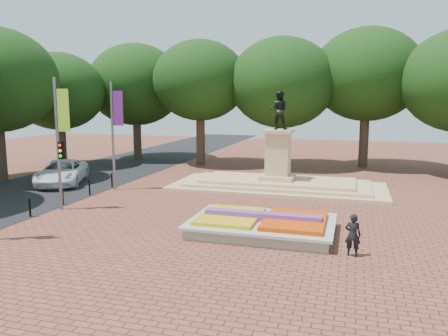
# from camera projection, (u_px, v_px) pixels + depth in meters

# --- Properties ---
(ground) EXTENTS (90.00, 90.00, 0.00)m
(ground) POSITION_uv_depth(u_px,v_px,m) (250.00, 219.00, 21.60)
(ground) COLOR brown
(ground) RESTS_ON ground
(asphalt_street) EXTENTS (9.00, 90.00, 0.02)m
(asphalt_street) POSITION_uv_depth(u_px,v_px,m) (58.00, 184.00, 30.55)
(asphalt_street) COLOR black
(asphalt_street) RESTS_ON ground
(flower_bed) EXTENTS (6.30, 4.30, 0.91)m
(flower_bed) POSITION_uv_depth(u_px,v_px,m) (263.00, 224.00, 19.36)
(flower_bed) COLOR gray
(flower_bed) RESTS_ON ground
(monument) EXTENTS (14.00, 6.00, 6.40)m
(monument) POSITION_uv_depth(u_px,v_px,m) (278.00, 175.00, 29.04)
(monument) COLOR tan
(monument) RESTS_ON ground
(tree_row_back) EXTENTS (44.80, 8.80, 10.43)m
(tree_row_back) POSITION_uv_depth(u_px,v_px,m) (326.00, 90.00, 36.95)
(tree_row_back) COLOR #36291D
(tree_row_back) RESTS_ON ground
(banner_poles) EXTENTS (0.88, 11.17, 7.00)m
(banner_poles) POSITION_uv_depth(u_px,v_px,m) (56.00, 138.00, 22.60)
(banner_poles) COLOR slate
(banner_poles) RESTS_ON ground
(bollard_row) EXTENTS (0.12, 13.12, 0.98)m
(bollard_row) POSITION_uv_depth(u_px,v_px,m) (47.00, 201.00, 23.11)
(bollard_row) COLOR black
(bollard_row) RESTS_ON ground
(van) EXTENTS (4.98, 6.60, 1.67)m
(van) POSITION_uv_depth(u_px,v_px,m) (62.00, 172.00, 30.46)
(van) COLOR white
(van) RESTS_ON ground
(pedestrian) EXTENTS (0.63, 0.44, 1.64)m
(pedestrian) POSITION_uv_depth(u_px,v_px,m) (353.00, 235.00, 16.39)
(pedestrian) COLOR black
(pedestrian) RESTS_ON ground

